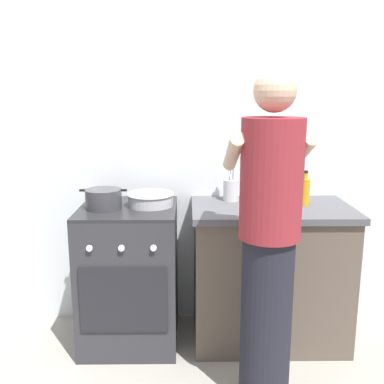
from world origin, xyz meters
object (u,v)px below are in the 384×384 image
(utensil_crock, at_px, (231,186))
(person, at_px, (269,245))
(mixing_bowl, at_px, (150,199))
(pot, at_px, (104,199))
(stove_range, at_px, (130,275))
(oil_bottle, at_px, (305,191))

(utensil_crock, xyz_separation_m, person, (0.11, -0.77, -0.14))
(mixing_bowl, xyz_separation_m, utensil_crock, (0.52, 0.13, 0.05))
(pot, height_order, mixing_bowl, pot)
(pot, bearing_deg, mixing_bowl, 14.47)
(stove_range, relative_size, person, 0.53)
(oil_bottle, distance_m, person, 0.74)
(oil_bottle, bearing_deg, utensil_crock, 164.68)
(stove_range, distance_m, oil_bottle, 1.24)
(pot, xyz_separation_m, oil_bottle, (1.25, 0.08, 0.03))
(person, bearing_deg, mixing_bowl, 134.64)
(utensil_crock, distance_m, oil_bottle, 0.47)
(stove_range, height_order, utensil_crock, utensil_crock)
(stove_range, xyz_separation_m, oil_bottle, (1.11, 0.03, 0.54))
(pot, relative_size, oil_bottle, 1.29)
(pot, xyz_separation_m, mixing_bowl, (0.28, 0.07, -0.02))
(pot, bearing_deg, oil_bottle, 3.45)
(stove_range, bearing_deg, utensil_crock, 13.55)
(pot, distance_m, utensil_crock, 0.82)
(oil_bottle, bearing_deg, person, -117.88)
(mixing_bowl, relative_size, oil_bottle, 1.34)
(mixing_bowl, xyz_separation_m, person, (0.63, -0.64, -0.08))
(stove_range, xyz_separation_m, utensil_crock, (0.66, 0.16, 0.55))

